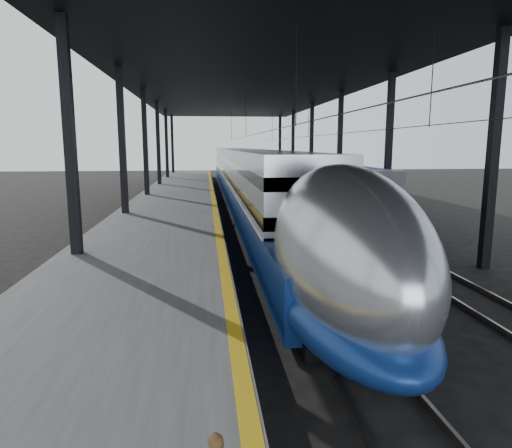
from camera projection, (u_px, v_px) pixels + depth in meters
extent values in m
plane|color=black|center=(255.00, 328.00, 12.05)|extent=(160.00, 160.00, 0.00)
cube|color=#4C4C4F|center=(173.00, 209.00, 31.18)|extent=(6.00, 80.00, 1.00)
cube|color=gold|center=(214.00, 201.00, 31.39)|extent=(0.30, 80.00, 0.01)
cube|color=slate|center=(242.00, 214.00, 31.77)|extent=(0.08, 80.00, 0.16)
cube|color=slate|center=(263.00, 214.00, 31.92)|extent=(0.08, 80.00, 0.16)
cube|color=slate|center=(313.00, 213.00, 32.31)|extent=(0.08, 80.00, 0.16)
cube|color=slate|center=(332.00, 212.00, 32.46)|extent=(0.08, 80.00, 0.16)
cube|color=black|center=(71.00, 153.00, 15.56)|extent=(0.35, 0.35, 9.00)
cube|color=black|center=(493.00, 153.00, 17.23)|extent=(0.35, 0.35, 9.00)
cube|color=black|center=(122.00, 151.00, 25.35)|extent=(0.35, 0.35, 9.00)
cube|color=black|center=(389.00, 150.00, 27.02)|extent=(0.35, 0.35, 9.00)
cube|color=black|center=(145.00, 149.00, 35.15)|extent=(0.35, 0.35, 9.00)
cube|color=black|center=(340.00, 149.00, 36.82)|extent=(0.35, 0.35, 9.00)
cube|color=black|center=(158.00, 149.00, 44.94)|extent=(0.35, 0.35, 9.00)
cube|color=black|center=(311.00, 148.00, 46.62)|extent=(0.35, 0.35, 9.00)
cube|color=black|center=(167.00, 148.00, 54.74)|extent=(0.35, 0.35, 9.00)
cube|color=black|center=(293.00, 148.00, 56.41)|extent=(0.35, 0.35, 9.00)
cube|color=black|center=(173.00, 148.00, 64.54)|extent=(0.35, 0.35, 9.00)
cube|color=black|center=(280.00, 148.00, 66.21)|extent=(0.35, 0.35, 9.00)
cube|color=black|center=(251.00, 77.00, 30.28)|extent=(18.00, 75.00, 0.45)
cylinder|color=slate|center=(253.00, 135.00, 30.93)|extent=(0.03, 74.00, 0.03)
cylinder|color=slate|center=(324.00, 135.00, 31.47)|extent=(0.03, 74.00, 0.03)
cube|color=#B7B9BE|center=(241.00, 172.00, 41.81)|extent=(3.03, 57.00, 4.18)
cube|color=navy|center=(242.00, 188.00, 40.56)|extent=(3.11, 62.00, 1.62)
cube|color=silver|center=(241.00, 177.00, 41.89)|extent=(3.13, 57.00, 0.10)
cube|color=black|center=(241.00, 159.00, 41.61)|extent=(3.07, 57.00, 0.44)
cube|color=black|center=(241.00, 172.00, 41.81)|extent=(3.07, 57.00, 0.44)
ellipsoid|color=#B7B9BE|center=(342.00, 251.00, 10.98)|extent=(3.03, 8.40, 4.18)
ellipsoid|color=navy|center=(340.00, 299.00, 11.18)|extent=(3.11, 8.40, 1.78)
ellipsoid|color=black|center=(385.00, 239.00, 8.29)|extent=(1.57, 2.20, 0.94)
cube|color=black|center=(339.00, 331.00, 11.33)|extent=(2.30, 2.60, 0.40)
cube|color=black|center=(251.00, 210.00, 32.88)|extent=(2.30, 2.60, 0.40)
cube|color=navy|center=(329.00, 190.00, 30.57)|extent=(2.56, 18.00, 3.47)
cube|color=gray|center=(375.00, 206.00, 22.35)|extent=(2.60, 1.20, 3.52)
cube|color=black|center=(380.00, 192.00, 21.61)|extent=(1.55, 0.06, 0.78)
cube|color=#B00D0E|center=(379.00, 217.00, 21.81)|extent=(1.10, 0.06, 0.50)
cube|color=gray|center=(282.00, 173.00, 49.19)|extent=(2.56, 18.00, 3.47)
cube|color=gray|center=(261.00, 166.00, 67.80)|extent=(2.56, 18.00, 3.47)
cube|color=black|center=(357.00, 230.00, 24.98)|extent=(2.01, 2.40, 0.36)
cube|color=black|center=(287.00, 191.00, 46.53)|extent=(2.01, 2.40, 0.36)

